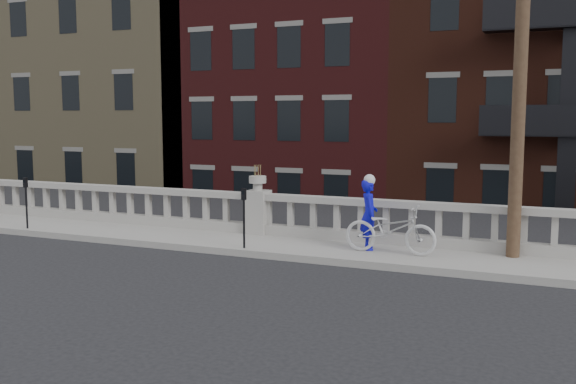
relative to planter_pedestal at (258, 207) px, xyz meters
name	(u,v)px	position (x,y,z in m)	size (l,w,h in m)	color
ground	(171,273)	(0.00, -3.95, -0.83)	(120.00, 120.00, 0.00)	black
sidewalk	(241,243)	(0.00, -0.95, -0.76)	(32.00, 2.20, 0.15)	#99968E
balustrade	(258,214)	(0.00, 0.00, -0.19)	(28.00, 0.34, 1.03)	#99968E
planter_pedestal	(258,207)	(0.00, 0.00, 0.00)	(0.55, 0.55, 1.76)	#99968E
lower_level	(428,126)	(0.56, 19.09, 1.80)	(80.00, 44.00, 20.80)	#605E59
utility_pole	(523,12)	(6.20, -0.35, 4.41)	(1.60, 0.28, 10.00)	#422D1E
parking_meter_b	(26,197)	(-5.96, -1.80, 0.17)	(0.10, 0.09, 1.36)	black
parking_meter_c	(244,211)	(0.53, -1.80, 0.17)	(0.10, 0.09, 1.36)	black
bicycle	(390,229)	(3.71, -1.04, -0.15)	(0.70, 2.02, 1.06)	silver
cyclist	(369,214)	(3.16, -0.80, 0.11)	(0.58, 0.38, 1.58)	#0E0DC6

